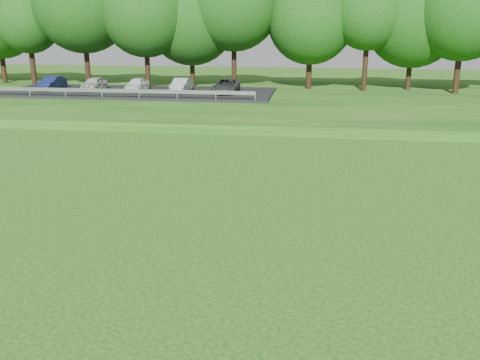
# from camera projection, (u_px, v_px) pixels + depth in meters

# --- Properties ---
(berm) EXTENTS (130.00, 30.00, 0.60)m
(berm) POSITION_uv_depth(u_px,v_px,m) (414.00, 100.00, 45.27)
(berm) COLOR #0F430C
(berm) RESTS_ON ground
(walking_path) EXTENTS (130.00, 1.60, 0.04)m
(walking_path) POSITION_uv_depth(u_px,v_px,m) (454.00, 138.00, 32.06)
(walking_path) COLOR gray
(walking_path) RESTS_ON ground
(treeline) EXTENTS (104.00, 7.00, 15.00)m
(treeline) POSITION_uv_depth(u_px,v_px,m) (415.00, 5.00, 46.84)
(treeline) COLOR #11430F
(treeline) RESTS_ON berm
(parking_lot) EXTENTS (24.00, 9.00, 1.38)m
(parking_lot) POSITION_uv_depth(u_px,v_px,m) (142.00, 89.00, 47.07)
(parking_lot) COLOR black
(parking_lot) RESTS_ON berm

